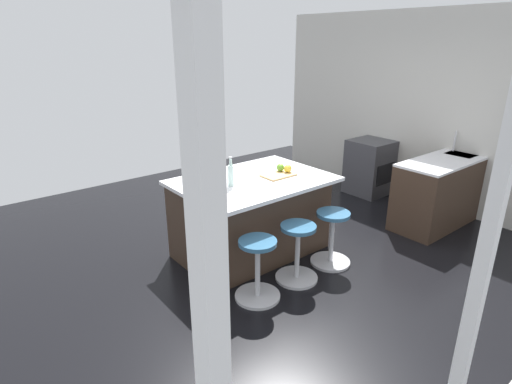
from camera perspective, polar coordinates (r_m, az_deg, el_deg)
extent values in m
plane|color=black|center=(4.94, 3.05, -8.10)|extent=(7.29, 7.29, 0.00)
cube|color=silver|center=(2.00, 28.01, -12.69)|extent=(0.05, 0.06, 2.42)
cube|color=beige|center=(6.64, 21.98, 10.50)|extent=(0.12, 5.29, 2.76)
cube|color=#38281E|center=(6.22, 25.08, 0.40)|extent=(1.93, 0.60, 0.86)
cube|color=silver|center=(6.10, 25.70, 4.33)|extent=(1.93, 0.60, 0.03)
cube|color=#38383D|center=(6.32, 26.62, 4.27)|extent=(0.44, 0.36, 0.12)
cylinder|color=#B7B7BC|center=(6.34, 25.69, 6.33)|extent=(0.02, 0.02, 0.28)
cube|color=#38383D|center=(6.85, 15.36, 3.34)|extent=(0.60, 0.60, 0.86)
cube|color=black|center=(6.70, 17.41, 2.36)|extent=(0.44, 0.01, 0.32)
cube|color=#38281E|center=(4.74, -0.76, -3.51)|extent=(1.61, 0.98, 0.87)
cube|color=silver|center=(4.53, -0.40, 1.55)|extent=(1.67, 1.18, 0.04)
cylinder|color=#B7B7BC|center=(4.75, 10.16, -9.41)|extent=(0.44, 0.44, 0.03)
cylinder|color=#B7B7BC|center=(4.62, 10.38, -6.38)|extent=(0.05, 0.05, 0.55)
cylinder|color=#336084|center=(4.50, 10.61, -3.00)|extent=(0.36, 0.36, 0.04)
cylinder|color=#B7B7BC|center=(4.42, 5.58, -11.63)|extent=(0.44, 0.44, 0.03)
cylinder|color=#B7B7BC|center=(4.28, 5.71, -8.43)|extent=(0.05, 0.05, 0.55)
cylinder|color=#336084|center=(4.15, 5.85, -4.84)|extent=(0.36, 0.36, 0.04)
cylinder|color=#B7B7BC|center=(4.13, 0.21, -14.10)|extent=(0.44, 0.44, 0.03)
cylinder|color=#B7B7BC|center=(3.97, 0.22, -10.75)|extent=(0.05, 0.05, 0.55)
cylinder|color=#336084|center=(3.83, 0.22, -6.96)|extent=(0.36, 0.36, 0.04)
cube|color=tan|center=(4.64, 3.09, 2.34)|extent=(0.36, 0.24, 0.02)
sphere|color=gold|center=(4.70, 4.40, 3.25)|extent=(0.09, 0.09, 0.09)
sphere|color=#609E2D|center=(4.74, 3.37, 3.40)|extent=(0.09, 0.09, 0.09)
cylinder|color=silver|center=(4.30, -3.48, 2.26)|extent=(0.06, 0.06, 0.22)
cylinder|color=silver|center=(4.25, -3.52, 4.18)|extent=(0.03, 0.03, 0.08)
cylinder|color=#B7B7BC|center=(4.24, -3.54, 4.77)|extent=(0.03, 0.03, 0.02)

